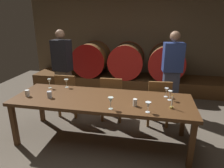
# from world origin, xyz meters

# --- Properties ---
(ground_plane) EXTENTS (7.60, 7.60, 0.00)m
(ground_plane) POSITION_xyz_m (0.00, 0.00, 0.00)
(ground_plane) COLOR brown
(back_wall) EXTENTS (5.85, 0.24, 2.52)m
(back_wall) POSITION_xyz_m (0.00, 3.15, 1.26)
(back_wall) COLOR brown
(back_wall) RESTS_ON ground
(barrel_shelf) EXTENTS (5.26, 0.90, 0.37)m
(barrel_shelf) POSITION_xyz_m (0.00, 2.60, 0.18)
(barrel_shelf) COLOR brown
(barrel_shelf) RESTS_ON ground
(wine_barrel_left) EXTENTS (0.90, 0.92, 0.90)m
(wine_barrel_left) POSITION_xyz_m (-1.00, 2.60, 0.81)
(wine_barrel_left) COLOR brown
(wine_barrel_left) RESTS_ON barrel_shelf
(wine_barrel_center) EXTENTS (0.90, 0.92, 0.90)m
(wine_barrel_center) POSITION_xyz_m (-0.02, 2.60, 0.81)
(wine_barrel_center) COLOR #513319
(wine_barrel_center) RESTS_ON barrel_shelf
(wine_barrel_right) EXTENTS (0.90, 0.92, 0.90)m
(wine_barrel_right) POSITION_xyz_m (1.00, 2.60, 0.81)
(wine_barrel_right) COLOR #513319
(wine_barrel_right) RESTS_ON barrel_shelf
(dining_table) EXTENTS (2.75, 0.91, 0.74)m
(dining_table) POSITION_xyz_m (-0.09, 0.05, 0.68)
(dining_table) COLOR #4C2D16
(dining_table) RESTS_ON ground
(chair_left) EXTENTS (0.40, 0.40, 0.88)m
(chair_left) POSITION_xyz_m (-0.96, 0.76, 0.49)
(chair_left) COLOR brown
(chair_left) RESTS_ON ground
(chair_center) EXTENTS (0.41, 0.41, 0.88)m
(chair_center) POSITION_xyz_m (-0.06, 0.74, 0.49)
(chair_center) COLOR brown
(chair_center) RESTS_ON ground
(chair_right) EXTENTS (0.44, 0.44, 0.88)m
(chair_right) POSITION_xyz_m (0.80, 0.72, 0.49)
(chair_right) COLOR brown
(chair_right) RESTS_ON ground
(guest_left) EXTENTS (0.42, 0.30, 1.68)m
(guest_left) POSITION_xyz_m (-1.23, 1.18, 0.86)
(guest_left) COLOR brown
(guest_left) RESTS_ON ground
(guest_right) EXTENTS (0.41, 0.29, 1.67)m
(guest_right) POSITION_xyz_m (1.04, 1.32, 0.86)
(guest_right) COLOR #33384C
(guest_right) RESTS_ON ground
(candle_center) EXTENTS (0.05, 0.05, 0.21)m
(candle_center) POSITION_xyz_m (0.94, -0.11, 0.80)
(candle_center) COLOR olive
(candle_center) RESTS_ON dining_table
(wine_glass_far_left) EXTENTS (0.06, 0.06, 0.17)m
(wine_glass_far_left) POSITION_xyz_m (-1.10, 0.33, 0.86)
(wine_glass_far_left) COLOR silver
(wine_glass_far_left) RESTS_ON dining_table
(wine_glass_left) EXTENTS (0.07, 0.07, 0.15)m
(wine_glass_left) POSITION_xyz_m (-0.82, 0.42, 0.85)
(wine_glass_left) COLOR silver
(wine_glass_left) RESTS_ON dining_table
(wine_glass_center_left) EXTENTS (0.08, 0.08, 0.17)m
(wine_glass_center_left) POSITION_xyz_m (0.12, -0.29, 0.86)
(wine_glass_center_left) COLOR silver
(wine_glass_center_left) RESTS_ON dining_table
(wine_glass_center_right) EXTENTS (0.08, 0.08, 0.15)m
(wine_glass_center_right) POSITION_xyz_m (0.62, -0.29, 0.84)
(wine_glass_center_right) COLOR white
(wine_glass_center_right) RESTS_ON dining_table
(wine_glass_right) EXTENTS (0.06, 0.06, 0.15)m
(wine_glass_right) POSITION_xyz_m (0.89, 0.31, 0.84)
(wine_glass_right) COLOR white
(wine_glass_right) RESTS_ON dining_table
(wine_glass_far_right) EXTENTS (0.07, 0.07, 0.15)m
(wine_glass_far_right) POSITION_xyz_m (0.93, 0.18, 0.85)
(wine_glass_far_right) COLOR white
(wine_glass_far_right) RESTS_ON dining_table
(cup_left) EXTENTS (0.07, 0.07, 0.10)m
(cup_left) POSITION_xyz_m (-1.26, -0.10, 0.79)
(cup_left) COLOR white
(cup_left) RESTS_ON dining_table
(cup_center) EXTENTS (0.07, 0.07, 0.10)m
(cup_center) POSITION_xyz_m (-0.89, -0.08, 0.79)
(cup_center) COLOR silver
(cup_center) RESTS_ON dining_table
(cup_right) EXTENTS (0.06, 0.06, 0.10)m
(cup_right) POSITION_xyz_m (0.44, -0.12, 0.79)
(cup_right) COLOR white
(cup_right) RESTS_ON dining_table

